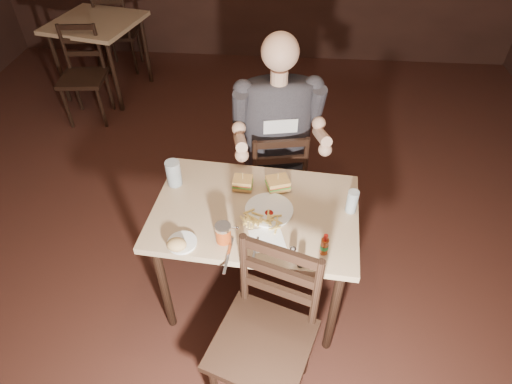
# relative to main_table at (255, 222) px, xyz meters

# --- Properties ---
(room_shell) EXTENTS (7.00, 7.00, 7.00)m
(room_shell) POSITION_rel_main_table_xyz_m (-0.27, 0.01, 0.72)
(room_shell) COLOR black
(room_shell) RESTS_ON ground
(main_table) EXTENTS (1.13, 0.80, 0.77)m
(main_table) POSITION_rel_main_table_xyz_m (0.00, 0.00, 0.00)
(main_table) COLOR tan
(main_table) RESTS_ON ground
(bg_table) EXTENTS (0.95, 0.95, 0.77)m
(bg_table) POSITION_rel_main_table_xyz_m (-1.80, 2.51, 0.00)
(bg_table) COLOR tan
(bg_table) RESTS_ON ground
(chair_far) EXTENTS (0.48, 0.51, 0.86)m
(chair_far) POSITION_rel_main_table_xyz_m (0.08, 0.69, -0.25)
(chair_far) COLOR black
(chair_far) RESTS_ON ground
(chair_near) EXTENTS (0.57, 0.60, 0.96)m
(chair_near) POSITION_rel_main_table_xyz_m (0.08, -0.60, -0.20)
(chair_near) COLOR black
(chair_near) RESTS_ON ground
(bg_chair_far) EXTENTS (0.43, 0.46, 0.85)m
(bg_chair_far) POSITION_rel_main_table_xyz_m (-1.80, 3.06, -0.25)
(bg_chair_far) COLOR black
(bg_chair_far) RESTS_ON ground
(bg_chair_near) EXTENTS (0.45, 0.48, 0.88)m
(bg_chair_near) POSITION_rel_main_table_xyz_m (-1.80, 1.96, -0.24)
(bg_chair_near) COLOR black
(bg_chair_near) RESTS_ON ground
(diner) EXTENTS (0.66, 0.56, 1.00)m
(diner) POSITION_rel_main_table_xyz_m (0.09, 0.64, 0.27)
(diner) COLOR #363439
(diner) RESTS_ON chair_far
(dinner_plate) EXTENTS (0.27, 0.27, 0.01)m
(dinner_plate) POSITION_rel_main_table_xyz_m (0.07, -0.01, 0.10)
(dinner_plate) COLOR white
(dinner_plate) RESTS_ON main_table
(sandwich_left) EXTENTS (0.11, 0.09, 0.09)m
(sandwich_left) POSITION_rel_main_table_xyz_m (-0.08, 0.16, 0.15)
(sandwich_left) COLOR tan
(sandwich_left) RESTS_ON dinner_plate
(sandwich_right) EXTENTS (0.14, 0.13, 0.10)m
(sandwich_right) POSITION_rel_main_table_xyz_m (0.11, 0.17, 0.16)
(sandwich_right) COLOR tan
(sandwich_right) RESTS_ON dinner_plate
(fries_pile) EXTENTS (0.26, 0.19, 0.04)m
(fries_pile) POSITION_rel_main_table_xyz_m (0.03, -0.10, 0.13)
(fries_pile) COLOR #EECC6B
(fries_pile) RESTS_ON dinner_plate
(ketchup_dollop) EXTENTS (0.05, 0.05, 0.01)m
(ketchup_dollop) POSITION_rel_main_table_xyz_m (0.08, -0.04, 0.11)
(ketchup_dollop) COLOR maroon
(ketchup_dollop) RESTS_ON dinner_plate
(glass_left) EXTENTS (0.09, 0.09, 0.15)m
(glass_left) POSITION_rel_main_table_xyz_m (-0.47, 0.17, 0.17)
(glass_left) COLOR silver
(glass_left) RESTS_ON main_table
(glass_right) EXTENTS (0.06, 0.06, 0.13)m
(glass_right) POSITION_rel_main_table_xyz_m (0.50, 0.03, 0.16)
(glass_right) COLOR silver
(glass_right) RESTS_ON main_table
(hot_sauce) EXTENTS (0.04, 0.04, 0.12)m
(hot_sauce) POSITION_rel_main_table_xyz_m (0.35, -0.27, 0.15)
(hot_sauce) COLOR #933611
(hot_sauce) RESTS_ON main_table
(salt_shaker) EXTENTS (0.04, 0.04, 0.06)m
(salt_shaker) POSITION_rel_main_table_xyz_m (0.20, -0.30, 0.12)
(salt_shaker) COLOR white
(salt_shaker) RESTS_ON main_table
(pepper_shaker) EXTENTS (0.04, 0.04, 0.06)m
(pepper_shaker) POSITION_rel_main_table_xyz_m (0.24, -0.35, 0.12)
(pepper_shaker) COLOR #38332D
(pepper_shaker) RESTS_ON main_table
(syrup_dispenser) EXTENTS (0.09, 0.09, 0.10)m
(syrup_dispenser) POSITION_rel_main_table_xyz_m (-0.14, -0.23, 0.14)
(syrup_dispenser) COLOR #933611
(syrup_dispenser) RESTS_ON main_table
(napkin) EXTENTS (0.20, 0.19, 0.00)m
(napkin) POSITION_rel_main_table_xyz_m (0.08, -0.20, 0.09)
(napkin) COLOR white
(napkin) RESTS_ON main_table
(knife) EXTENTS (0.03, 0.22, 0.01)m
(knife) POSITION_rel_main_table_xyz_m (-0.10, -0.32, 0.10)
(knife) COLOR silver
(knife) RESTS_ON napkin
(fork) EXTENTS (0.03, 0.15, 0.00)m
(fork) POSITION_rel_main_table_xyz_m (0.02, -0.28, 0.10)
(fork) COLOR silver
(fork) RESTS_ON napkin
(side_plate) EXTENTS (0.15, 0.15, 0.01)m
(side_plate) POSITION_rel_main_table_xyz_m (-0.33, -0.27, 0.10)
(side_plate) COLOR white
(side_plate) RESTS_ON main_table
(bread_roll) EXTENTS (0.10, 0.09, 0.06)m
(bread_roll) POSITION_rel_main_table_xyz_m (-0.35, -0.31, 0.13)
(bread_roll) COLOR tan
(bread_roll) RESTS_ON side_plate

